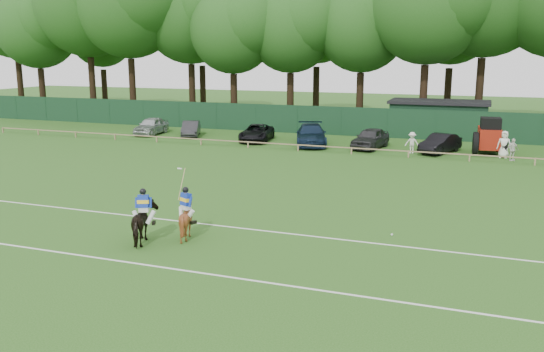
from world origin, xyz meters
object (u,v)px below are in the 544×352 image
at_px(utility_shed, 439,118).
at_px(tractor, 489,137).
at_px(sedan_navy, 311,135).
at_px(horse_chestnut, 186,220).
at_px(estate_black, 440,144).
at_px(spectator_right, 504,144).
at_px(hatch_grey, 370,138).
at_px(spectator_mid, 512,150).
at_px(sedan_grey, 191,129).
at_px(suv_black, 257,133).
at_px(sedan_silver, 151,126).
at_px(horse_dark, 144,223).
at_px(spectator_left, 412,143).
at_px(polo_ball, 392,235).

relative_size(utility_shed, tractor, 2.54).
bearing_deg(sedan_navy, horse_chestnut, -103.48).
xyz_separation_m(estate_black, spectator_right, (4.27, -0.57, 0.25)).
xyz_separation_m(hatch_grey, spectator_mid, (9.89, -1.72, -0.02)).
distance_m(horse_chestnut, spectator_mid, 25.43).
xyz_separation_m(sedan_navy, hatch_grey, (4.65, 0.01, -0.04)).
bearing_deg(spectator_mid, spectator_right, 84.61).
relative_size(sedan_grey, suv_black, 0.81).
bearing_deg(sedan_navy, sedan_silver, 158.59).
xyz_separation_m(horse_dark, utility_shed, (8.08, 33.99, 0.75)).
distance_m(sedan_silver, hatch_grey, 19.64).
xyz_separation_m(horse_chestnut, sedan_silver, (-16.96, 24.65, 0.03)).
bearing_deg(spectator_mid, estate_black, 128.01).
distance_m(horse_dark, hatch_grey, 25.26).
distance_m(horse_chestnut, sedan_silver, 29.93).
relative_size(estate_black, utility_shed, 0.50).
height_order(horse_chestnut, sedan_navy, sedan_navy).
bearing_deg(horse_chestnut, suv_black, -49.60).
xyz_separation_m(sedan_silver, suv_black, (10.23, -0.45, -0.08)).
distance_m(spectator_left, polo_ball, 19.78).
height_order(horse_dark, polo_ball, horse_dark).
xyz_separation_m(horse_chestnut, suv_black, (-6.74, 24.20, -0.05)).
height_order(horse_dark, spectator_right, spectator_right).
relative_size(spectator_left, polo_ball, 17.08).
xyz_separation_m(spectator_right, tractor, (-0.97, 1.17, 0.31)).
bearing_deg(estate_black, spectator_left, -133.48).
distance_m(horse_chestnut, spectator_left, 23.49).
bearing_deg(tractor, spectator_right, -54.71).
bearing_deg(sedan_silver, polo_ball, -47.66).
height_order(spectator_right, polo_ball, spectator_right).
height_order(sedan_grey, spectator_left, spectator_left).
xyz_separation_m(sedan_silver, hatch_grey, (19.62, -0.82, 0.02)).
height_order(sedan_silver, spectator_right, spectator_right).
distance_m(horse_chestnut, polo_ball, 8.15).
height_order(sedan_navy, spectator_right, spectator_right).
bearing_deg(tractor, sedan_navy, 177.04).
xyz_separation_m(horse_dark, spectator_right, (13.22, 24.15, 0.15)).
height_order(spectator_left, polo_ball, spectator_left).
height_order(horse_dark, suv_black, horse_dark).
distance_m(sedan_silver, spectator_right, 29.05).
height_order(polo_ball, utility_shed, utility_shed).
relative_size(suv_black, tractor, 1.47).
bearing_deg(sedan_silver, spectator_right, -9.45).
xyz_separation_m(suv_black, hatch_grey, (9.40, -0.37, 0.09)).
distance_m(sedan_navy, spectator_mid, 14.64).
distance_m(spectator_right, tractor, 1.55).
xyz_separation_m(estate_black, polo_ball, (-0.24, -20.55, -0.64)).
bearing_deg(horse_chestnut, spectator_left, -79.65).
height_order(sedan_silver, polo_ball, sedan_silver).
distance_m(suv_black, spectator_left, 12.70).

